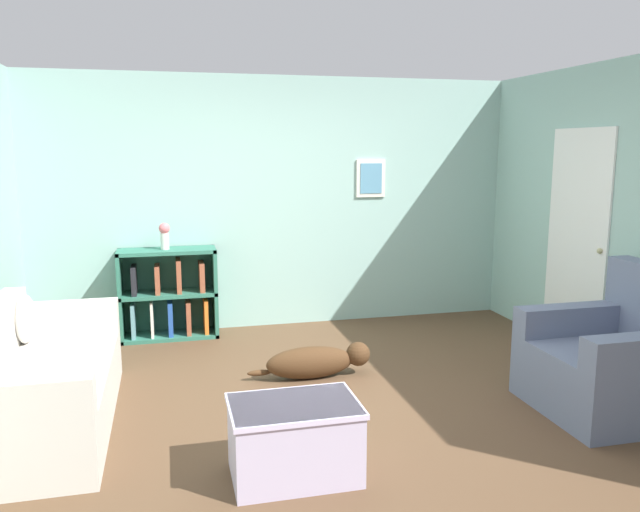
{
  "coord_description": "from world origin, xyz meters",
  "views": [
    {
      "loc": [
        -1.13,
        -4.2,
        1.88
      ],
      "look_at": [
        0.0,
        0.4,
        1.05
      ],
      "focal_mm": 35.0,
      "sensor_mm": 36.0,
      "label": 1
    }
  ],
  "objects_px": {
    "vase": "(165,234)",
    "couch": "(35,386)",
    "bookshelf": "(169,295)",
    "dog": "(317,361)",
    "recliner_chair": "(617,362)",
    "coffee_table": "(294,438)"
  },
  "relations": [
    {
      "from": "coffee_table",
      "to": "couch",
      "type": "bearing_deg",
      "value": 146.32
    },
    {
      "from": "dog",
      "to": "recliner_chair",
      "type": "bearing_deg",
      "value": -30.12
    },
    {
      "from": "vase",
      "to": "couch",
      "type": "bearing_deg",
      "value": -115.01
    },
    {
      "from": "recliner_chair",
      "to": "dog",
      "type": "height_order",
      "value": "recliner_chair"
    },
    {
      "from": "bookshelf",
      "to": "coffee_table",
      "type": "relative_size",
      "value": 1.28
    },
    {
      "from": "couch",
      "to": "dog",
      "type": "relative_size",
      "value": 1.86
    },
    {
      "from": "couch",
      "to": "vase",
      "type": "xyz_separation_m",
      "value": [
        0.88,
        1.88,
        0.75
      ]
    },
    {
      "from": "couch",
      "to": "coffee_table",
      "type": "xyz_separation_m",
      "value": [
        1.57,
        -1.04,
        -0.06
      ]
    },
    {
      "from": "recliner_chair",
      "to": "coffee_table",
      "type": "distance_m",
      "value": 2.47
    },
    {
      "from": "recliner_chair",
      "to": "coffee_table",
      "type": "xyz_separation_m",
      "value": [
        -2.44,
        -0.36,
        -0.12
      ]
    },
    {
      "from": "bookshelf",
      "to": "dog",
      "type": "relative_size",
      "value": 0.92
    },
    {
      "from": "vase",
      "to": "recliner_chair",
      "type": "bearing_deg",
      "value": -39.26
    },
    {
      "from": "couch",
      "to": "recliner_chair",
      "type": "relative_size",
      "value": 1.85
    },
    {
      "from": "couch",
      "to": "recliner_chair",
      "type": "distance_m",
      "value": 4.07
    },
    {
      "from": "couch",
      "to": "dog",
      "type": "height_order",
      "value": "couch"
    },
    {
      "from": "couch",
      "to": "vase",
      "type": "distance_m",
      "value": 2.2
    },
    {
      "from": "dog",
      "to": "vase",
      "type": "height_order",
      "value": "vase"
    },
    {
      "from": "bookshelf",
      "to": "vase",
      "type": "height_order",
      "value": "vase"
    },
    {
      "from": "recliner_chair",
      "to": "coffee_table",
      "type": "bearing_deg",
      "value": -171.52
    },
    {
      "from": "bookshelf",
      "to": "recliner_chair",
      "type": "distance_m",
      "value": 4.04
    },
    {
      "from": "bookshelf",
      "to": "vase",
      "type": "xyz_separation_m",
      "value": [
        -0.02,
        -0.02,
        0.61
      ]
    },
    {
      "from": "coffee_table",
      "to": "vase",
      "type": "relative_size",
      "value": 2.86
    }
  ]
}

